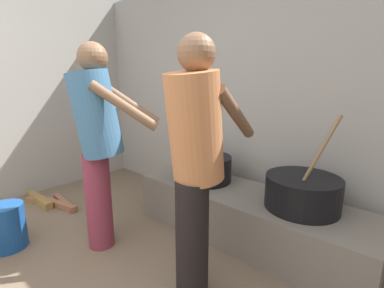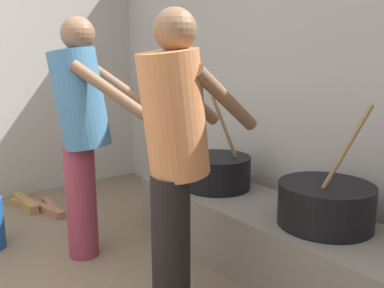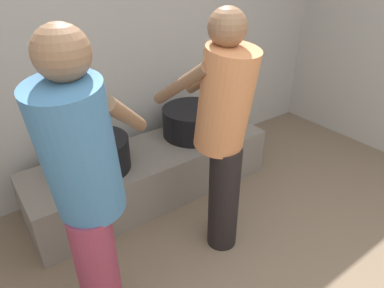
% 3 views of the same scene
% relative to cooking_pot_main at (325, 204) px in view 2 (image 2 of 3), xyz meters
% --- Properties ---
extents(block_enclosure_rear, '(5.03, 0.20, 2.37)m').
position_rel_cooking_pot_main_xyz_m(block_enclosure_rear, '(-0.53, 0.48, 0.66)').
color(block_enclosure_rear, '#ADA8A0').
rests_on(block_enclosure_rear, ground_plane).
extents(hearth_ledge, '(1.97, 0.60, 0.40)m').
position_rel_cooking_pot_main_xyz_m(hearth_ledge, '(-0.44, -0.04, -0.32)').
color(hearth_ledge, slate).
rests_on(hearth_ledge, ground_plane).
extents(cooking_pot_main, '(0.53, 0.53, 0.69)m').
position_rel_cooking_pot_main_xyz_m(cooking_pot_main, '(0.00, 0.00, 0.00)').
color(cooking_pot_main, black).
rests_on(cooking_pot_main, hearth_ledge).
extents(cooking_pot_secondary, '(0.49, 0.49, 0.69)m').
position_rel_cooking_pot_main_xyz_m(cooking_pot_secondary, '(-0.89, -0.02, -0.00)').
color(cooking_pot_secondary, black).
rests_on(cooking_pot_secondary, hearth_ledge).
extents(cook_in_orange_shirt, '(0.40, 0.68, 1.55)m').
position_rel_cooking_pot_main_xyz_m(cook_in_orange_shirt, '(-0.35, -0.78, 0.36)').
color(cook_in_orange_shirt, black).
rests_on(cook_in_orange_shirt, ground_plane).
extents(cook_in_blue_shirt, '(0.68, 0.70, 1.58)m').
position_rel_cooking_pot_main_xyz_m(cook_in_blue_shirt, '(-1.23, -0.89, 0.38)').
color(cook_in_blue_shirt, '#8C3347').
rests_on(cook_in_blue_shirt, ground_plane).
extents(firewood_pile, '(0.81, 0.30, 0.08)m').
position_rel_cooking_pot_main_xyz_m(firewood_pile, '(-2.35, -0.90, -0.49)').
color(firewood_pile, '#9F6447').
rests_on(firewood_pile, ground_plane).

